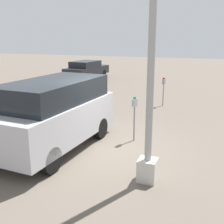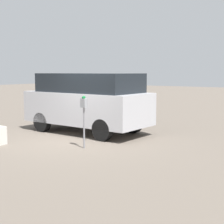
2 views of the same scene
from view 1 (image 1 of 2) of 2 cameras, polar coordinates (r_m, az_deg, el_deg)
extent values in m
plane|color=#60564C|center=(9.06, -0.50, -6.92)|extent=(80.00, 80.00, 0.00)
cylinder|color=gray|center=(9.37, 4.52, -2.39)|extent=(0.05, 0.05, 1.18)
cube|color=gray|center=(9.18, 4.61, 1.90)|extent=(0.22, 0.14, 0.26)
sphere|color=#14662D|center=(9.15, 4.63, 2.83)|extent=(0.11, 0.11, 0.11)
cylinder|color=gray|center=(14.37, 10.35, 3.41)|extent=(0.05, 0.05, 1.11)
cube|color=gray|center=(14.25, 10.48, 6.10)|extent=(0.22, 0.14, 0.26)
sphere|color=maroon|center=(14.23, 10.51, 6.71)|extent=(0.11, 0.11, 0.11)
cube|color=beige|center=(6.98, 7.20, -11.61)|extent=(0.44, 0.44, 0.55)
cylinder|color=#9E9E9E|center=(6.26, 7.98, 9.94)|extent=(0.17, 0.17, 4.60)
cube|color=#B2B2B7|center=(8.78, -11.80, -1.68)|extent=(4.69, 2.27, 1.11)
cube|color=black|center=(8.66, -11.67, 4.17)|extent=(3.76, 2.06, 0.67)
cube|color=orange|center=(6.92, -18.12, -10.41)|extent=(0.09, 0.12, 0.20)
cylinder|color=black|center=(7.41, -12.41, -9.52)|extent=(0.72, 0.28, 0.71)
cylinder|color=black|center=(9.66, -2.44, -3.28)|extent=(0.72, 0.28, 0.71)
cylinder|color=black|center=(10.54, -11.05, -1.99)|extent=(0.72, 0.28, 0.71)
cube|color=black|center=(23.71, -5.10, 8.35)|extent=(4.72, 2.23, 0.66)
cube|color=black|center=(23.45, -5.43, 9.67)|extent=(2.66, 1.89, 0.49)
cube|color=orange|center=(25.93, -3.63, 8.55)|extent=(0.09, 0.13, 0.20)
cylinder|color=black|center=(25.35, -4.96, 8.04)|extent=(0.66, 0.28, 0.64)
cylinder|color=black|center=(24.58, -1.77, 7.87)|extent=(0.66, 0.28, 0.64)
cylinder|color=black|center=(23.00, -8.63, 7.21)|extent=(0.66, 0.28, 0.64)
cylinder|color=black|center=(22.14, -5.23, 7.02)|extent=(0.66, 0.28, 0.64)
camera|label=2|loc=(15.56, 40.43, 7.12)|focal=55.00mm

